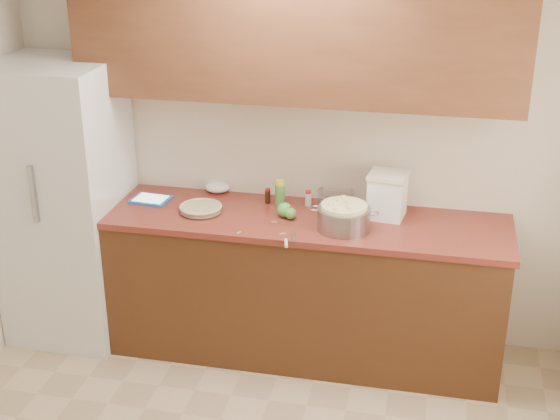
% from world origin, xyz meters
% --- Properties ---
extents(room_shell, '(3.60, 3.60, 3.60)m').
position_xyz_m(room_shell, '(0.00, 0.00, 1.30)').
color(room_shell, tan).
rests_on(room_shell, ground).
extents(counter_run, '(2.64, 0.68, 0.92)m').
position_xyz_m(counter_run, '(0.00, 1.48, 0.46)').
color(counter_run, '#462613').
rests_on(counter_run, ground).
extents(upper_cabinets, '(2.60, 0.34, 0.70)m').
position_xyz_m(upper_cabinets, '(0.00, 1.63, 1.95)').
color(upper_cabinets, brown).
rests_on(upper_cabinets, room_shell).
extents(fridge, '(0.70, 0.70, 1.80)m').
position_xyz_m(fridge, '(-1.44, 1.44, 0.90)').
color(fridge, silver).
rests_on(fridge, ground).
extents(pie, '(0.27, 0.27, 0.04)m').
position_xyz_m(pie, '(-0.54, 1.43, 0.94)').
color(pie, silver).
rests_on(pie, counter_run).
extents(colander, '(0.41, 0.31, 0.15)m').
position_xyz_m(colander, '(0.34, 1.37, 0.99)').
color(colander, gray).
rests_on(colander, counter_run).
extents(flour_canister, '(0.25, 0.25, 0.28)m').
position_xyz_m(flour_canister, '(0.57, 1.60, 1.06)').
color(flour_canister, white).
rests_on(flour_canister, counter_run).
extents(tablet, '(0.25, 0.20, 0.02)m').
position_xyz_m(tablet, '(-0.91, 1.54, 0.93)').
color(tablet, '#225BA7').
rests_on(tablet, counter_run).
extents(paring_knife, '(0.06, 0.19, 0.02)m').
position_xyz_m(paring_knife, '(0.07, 1.10, 0.93)').
color(paring_knife, gray).
rests_on(paring_knife, counter_run).
extents(lemon_bottle, '(0.06, 0.06, 0.17)m').
position_xyz_m(lemon_bottle, '(-0.09, 1.63, 1.00)').
color(lemon_bottle, '#4C8C38').
rests_on(lemon_bottle, counter_run).
extents(cinnamon_shaker, '(0.04, 0.04, 0.10)m').
position_xyz_m(cinnamon_shaker, '(0.08, 1.67, 0.97)').
color(cinnamon_shaker, beige).
rests_on(cinnamon_shaker, counter_run).
extents(vanilla_bottle, '(0.04, 0.04, 0.10)m').
position_xyz_m(vanilla_bottle, '(-0.17, 1.66, 0.97)').
color(vanilla_bottle, black).
rests_on(vanilla_bottle, counter_run).
extents(mixing_bowl, '(0.23, 0.23, 0.09)m').
position_xyz_m(mixing_bowl, '(0.24, 1.73, 0.97)').
color(mixing_bowl, silver).
rests_on(mixing_bowl, counter_run).
extents(paper_towel, '(0.16, 0.13, 0.07)m').
position_xyz_m(paper_towel, '(-0.54, 1.77, 0.95)').
color(paper_towel, white).
rests_on(paper_towel, counter_run).
extents(apple_left, '(0.09, 0.09, 0.10)m').
position_xyz_m(apple_left, '(-0.03, 1.47, 0.97)').
color(apple_left, '#58A73B').
rests_on(apple_left, counter_run).
extents(apple_center, '(0.07, 0.07, 0.08)m').
position_xyz_m(apple_center, '(0.02, 1.44, 0.96)').
color(apple_center, '#58A73B').
rests_on(apple_center, counter_run).
extents(peel_a, '(0.04, 0.03, 0.00)m').
position_xyz_m(peel_a, '(0.01, 1.22, 0.92)').
color(peel_a, '#80A851').
rests_on(peel_a, counter_run).
extents(peel_b, '(0.02, 0.03, 0.00)m').
position_xyz_m(peel_b, '(-0.23, 1.19, 0.92)').
color(peel_b, '#80A851').
rests_on(peel_b, counter_run).
extents(peel_c, '(0.03, 0.01, 0.00)m').
position_xyz_m(peel_c, '(-0.07, 1.38, 0.92)').
color(peel_c, '#80A851').
rests_on(peel_c, counter_run).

